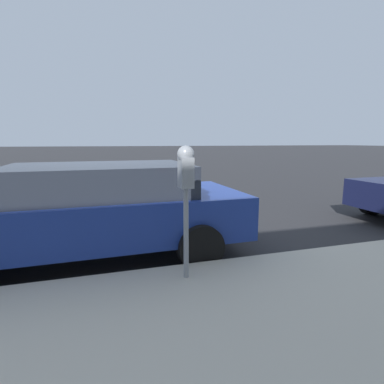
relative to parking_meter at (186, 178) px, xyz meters
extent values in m
plane|color=#2B2B2D|center=(2.57, 0.72, -1.34)|extent=(220.00, 220.00, 0.00)
cylinder|color=gray|center=(0.00, 0.00, -0.64)|extent=(0.06, 0.06, 1.06)
cube|color=gray|center=(0.00, 0.00, 0.06)|extent=(0.20, 0.14, 0.34)
sphere|color=gray|center=(0.00, 0.00, 0.27)|extent=(0.19, 0.19, 0.19)
cube|color=#B21919|center=(0.11, 0.00, 0.02)|extent=(0.01, 0.11, 0.12)
cube|color=black|center=(0.11, 0.00, 0.14)|extent=(0.01, 0.10, 0.08)
cube|color=navy|center=(1.44, 1.11, -0.70)|extent=(1.99, 4.68, 0.64)
cube|color=#232833|center=(1.45, 0.92, -0.16)|extent=(1.73, 2.63, 0.45)
cylinder|color=black|center=(2.37, 2.57, -1.02)|extent=(0.23, 0.64, 0.64)
cylinder|color=black|center=(0.51, -0.35, -1.02)|extent=(0.23, 0.64, 0.64)
cylinder|color=black|center=(2.43, -0.31, -1.02)|extent=(0.23, 0.64, 0.64)
cylinder|color=black|center=(2.31, -5.29, -1.02)|extent=(0.23, 0.64, 0.64)
camera|label=1|loc=(-3.19, 0.89, 0.41)|focal=28.00mm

